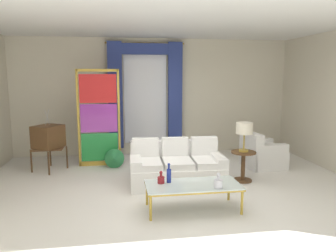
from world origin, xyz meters
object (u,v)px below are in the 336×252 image
Objects in this scene: peacock_figurine at (114,159)px; vintage_tv at (48,138)px; bottle_crystal_tall at (218,183)px; coffee_table at (193,186)px; couch_white_long at (176,168)px; armchair_white at (261,154)px; round_side_table at (243,163)px; bottle_amber_squat at (161,179)px; table_lamp_brass at (244,130)px; bottle_blue_decanter at (169,175)px; stained_glass_divider at (99,120)px.

vintage_tv is at bearing 176.44° from peacock_figurine.
coffee_table is at bearing 146.20° from bottle_crystal_tall.
peacock_figurine is at bearing 116.55° from coffee_table.
couch_white_long is 2.24m from armchair_white.
round_side_table is (1.31, -0.09, 0.05)m from couch_white_long.
bottle_amber_squat is (-0.45, -1.16, 0.17)m from couch_white_long.
bottle_crystal_tall is 0.26× the size of armchair_white.
armchair_white is 1.40m from table_lamp_brass.
vintage_tv is (-2.62, 2.53, 0.35)m from coffee_table.
bottle_blue_decanter is at bearing 158.78° from coffee_table.
couch_white_long is 9.10× the size of bottle_amber_squat.
vintage_tv reaches higher than coffee_table.
vintage_tv is (-2.27, 2.39, 0.20)m from bottle_blue_decanter.
coffee_table is at bearing -137.19° from round_side_table.
bottle_crystal_tall is at bearing -59.76° from peacock_figurine.
couch_white_long reaches higher than round_side_table.
peacock_figurine is at bearing -3.56° from vintage_tv.
vintage_tv is 4.73m from armchair_white.
bottle_blue_decanter is (-0.35, 0.14, 0.16)m from coffee_table.
bottle_blue_decanter is 0.14× the size of stained_glass_divider.
couch_white_long is 1.32m from round_side_table.
bottle_blue_decanter reaches higher than coffee_table.
round_side_table is at bearing -131.16° from armchair_white.
couch_white_long is at bearing 175.99° from table_lamp_brass.
coffee_table is 2.41× the size of peacock_figurine.
peacock_figurine is at bearing 110.64° from bottle_blue_decanter.
bottle_crystal_tall is 3.10m from peacock_figurine.
bottle_amber_squat is 2.07m from round_side_table.
couch_white_long is at bearing 68.83° from bottle_amber_squat.
table_lamp_brass is (1.64, 1.05, 0.50)m from bottle_blue_decanter.
round_side_table is (-0.78, -0.90, 0.07)m from armchair_white.
couch_white_long is 3.13× the size of table_lamp_brass.
round_side_table is (2.83, -1.57, -0.70)m from stained_glass_divider.
coffee_table is 0.66× the size of stained_glass_divider.
stained_glass_divider is at bearing 114.47° from bottle_blue_decanter.
coffee_table is at bearing -88.76° from couch_white_long.
bottle_crystal_tall is at bearing -123.96° from table_lamp_brass.
couch_white_long is 2.97× the size of peacock_figurine.
bottle_crystal_tall is 1.71m from round_side_table.
round_side_table reaches higher than peacock_figurine.
bottle_blue_decanter is 2.48m from peacock_figurine.
peacock_figurine is (-1.22, 2.44, -0.16)m from coffee_table.
armchair_white is (2.07, 2.09, -0.09)m from coffee_table.
armchair_white is at bearing 48.84° from table_lamp_brass.
bottle_crystal_tall is at bearing -126.92° from armchair_white.
couch_white_long is 1.21m from bottle_blue_decanter.
bottle_crystal_tall is 1.17× the size of bottle_amber_squat.
bottle_amber_squat is (-0.48, 0.12, 0.10)m from coffee_table.
table_lamp_brass is at bearing 56.04° from bottle_crystal_tall.
couch_white_long is 1.67m from peacock_figurine.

